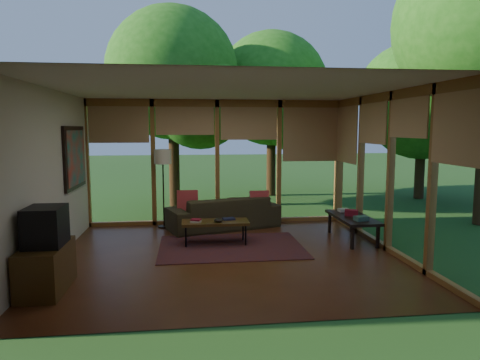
{
  "coord_description": "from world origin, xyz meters",
  "views": [
    {
      "loc": [
        -0.64,
        -6.8,
        2.09
      ],
      "look_at": [
        0.28,
        0.7,
        1.17
      ],
      "focal_mm": 32.0,
      "sensor_mm": 36.0,
      "label": 1
    }
  ],
  "objects": [
    {
      "name": "wall_painting",
      "position": [
        -2.71,
        1.4,
        1.55
      ],
      "size": [
        0.06,
        1.35,
        1.15
      ],
      "color": "black",
      "rests_on": "wall_left"
    },
    {
      "name": "rug",
      "position": [
        0.1,
        0.52,
        0.01
      ],
      "size": [
        2.51,
        1.78,
        0.01
      ],
      "primitive_type": "cube",
      "color": "maroon",
      "rests_on": "floor"
    },
    {
      "name": "sofa",
      "position": [
        0.09,
        2.0,
        0.34
      ],
      "size": [
        2.46,
        1.57,
        0.67
      ],
      "primitive_type": "imported",
      "rotation": [
        0.0,
        0.0,
        3.46
      ],
      "color": "#342E1A",
      "rests_on": "floor"
    },
    {
      "name": "window_wall_back",
      "position": [
        0.0,
        2.5,
        1.35
      ],
      "size": [
        5.5,
        0.12,
        2.7
      ],
      "primitive_type": "cube",
      "color": "#9B6730",
      "rests_on": "ground"
    },
    {
      "name": "ct_book_side",
      "position": [
        0.08,
        0.83,
        0.44
      ],
      "size": [
        0.25,
        0.21,
        0.03
      ],
      "primitive_type": "cube",
      "rotation": [
        0.0,
        0.0,
        0.24
      ],
      "color": "#161933",
      "rests_on": "coffee_table"
    },
    {
      "name": "ct_book_lower",
      "position": [
        -0.52,
        0.7,
        0.44
      ],
      "size": [
        0.21,
        0.16,
        0.03
      ],
      "primitive_type": "cube",
      "rotation": [
        0.0,
        0.0,
        -0.1
      ],
      "color": "beige",
      "rests_on": "coffee_table"
    },
    {
      "name": "exterior_lawn",
      "position": [
        8.0,
        8.0,
        -0.01
      ],
      "size": [
        40.0,
        40.0,
        0.0
      ],
      "primitive_type": "plane",
      "color": "#25531F",
      "rests_on": "ground"
    },
    {
      "name": "ct_bowl",
      "position": [
        -0.12,
        0.65,
        0.46
      ],
      "size": [
        0.16,
        0.16,
        0.07
      ],
      "primitive_type": "ellipsoid",
      "color": "black",
      "rests_on": "coffee_table"
    },
    {
      "name": "pillow_right",
      "position": [
        0.84,
        1.95,
        0.58
      ],
      "size": [
        0.39,
        0.21,
        0.41
      ],
      "primitive_type": "cube",
      "rotation": [
        -0.21,
        0.0,
        0.0
      ],
      "color": "maroon",
      "rests_on": "sofa"
    },
    {
      "name": "ceiling",
      "position": [
        0.0,
        0.0,
        2.7
      ],
      "size": [
        5.5,
        5.5,
        0.0
      ],
      "primitive_type": "plane",
      "rotation": [
        3.14,
        0.0,
        0.0
      ],
      "color": "white",
      "rests_on": "ground"
    },
    {
      "name": "tree_nw",
      "position": [
        -1.0,
        4.8,
        3.51
      ],
      "size": [
        3.47,
        3.47,
        5.25
      ],
      "color": "#3A2715",
      "rests_on": "ground"
    },
    {
      "name": "floor",
      "position": [
        0.0,
        0.0,
        0.0
      ],
      "size": [
        5.5,
        5.5,
        0.0
      ],
      "primitive_type": "plane",
      "color": "#5B2D18",
      "rests_on": "ground"
    },
    {
      "name": "floor_lamp",
      "position": [
        -1.16,
        2.21,
        1.41
      ],
      "size": [
        0.36,
        0.36,
        1.65
      ],
      "color": "black",
      "rests_on": "floor"
    },
    {
      "name": "console_book_a",
      "position": [
        2.4,
        0.33,
        0.5
      ],
      "size": [
        0.26,
        0.21,
        0.08
      ],
      "primitive_type": "cube",
      "rotation": [
        0.0,
        0.0,
        0.21
      ],
      "color": "#376159",
      "rests_on": "side_console"
    },
    {
      "name": "window_wall_right",
      "position": [
        2.75,
        0.0,
        1.35
      ],
      "size": [
        0.12,
        5.0,
        2.7
      ],
      "primitive_type": "cube",
      "color": "#9B6730",
      "rests_on": "ground"
    },
    {
      "name": "media_cabinet",
      "position": [
        -2.47,
        -1.22,
        0.3
      ],
      "size": [
        0.5,
        1.0,
        0.6
      ],
      "primitive_type": "cube",
      "color": "#4D3315",
      "rests_on": "floor"
    },
    {
      "name": "tree_ne",
      "position": [
        1.94,
        6.37,
        3.28
      ],
      "size": [
        3.48,
        3.48,
        5.03
      ],
      "color": "#3A2715",
      "rests_on": "ground"
    },
    {
      "name": "coffee_table",
      "position": [
        -0.17,
        0.75,
        0.39
      ],
      "size": [
        1.2,
        0.5,
        0.43
      ],
      "color": "#4D3315",
      "rests_on": "floor"
    },
    {
      "name": "pillow_left",
      "position": [
        -0.66,
        1.95,
        0.59
      ],
      "size": [
        0.43,
        0.23,
        0.45
      ],
      "primitive_type": "cube",
      "rotation": [
        -0.21,
        0.0,
        0.0
      ],
      "color": "maroon",
      "rests_on": "sofa"
    },
    {
      "name": "side_console",
      "position": [
        2.4,
        0.73,
        0.41
      ],
      "size": [
        0.6,
        1.4,
        0.46
      ],
      "color": "black",
      "rests_on": "floor"
    },
    {
      "name": "wall_front",
      "position": [
        0.0,
        -2.5,
        1.35
      ],
      "size": [
        5.5,
        0.04,
        2.7
      ],
      "primitive_type": "cube",
      "color": "beige",
      "rests_on": "ground"
    },
    {
      "name": "wall_left",
      "position": [
        -2.75,
        0.0,
        1.35
      ],
      "size": [
        0.04,
        5.0,
        2.7
      ],
      "primitive_type": "cube",
      "color": "beige",
      "rests_on": "ground"
    },
    {
      "name": "console_book_c",
      "position": [
        2.4,
        1.18,
        0.48
      ],
      "size": [
        0.22,
        0.17,
        0.06
      ],
      "primitive_type": "cube",
      "rotation": [
        0.0,
        0.0,
        0.09
      ],
      "color": "beige",
      "rests_on": "side_console"
    },
    {
      "name": "television",
      "position": [
        -2.45,
        -1.22,
        0.85
      ],
      "size": [
        0.45,
        0.55,
        0.5
      ],
      "primitive_type": "cube",
      "color": "black",
      "rests_on": "media_cabinet"
    },
    {
      "name": "tree_far",
      "position": [
        5.95,
        5.15,
        2.87
      ],
      "size": [
        3.42,
        3.42,
        4.59
      ],
      "color": "#3A2715",
      "rests_on": "ground"
    },
    {
      "name": "console_book_b",
      "position": [
        2.4,
        0.78,
        0.51
      ],
      "size": [
        0.29,
        0.26,
        0.11
      ],
      "primitive_type": "cube",
      "rotation": [
        0.0,
        0.0,
        -0.4
      ],
      "color": "maroon",
      "rests_on": "side_console"
    },
    {
      "name": "ct_book_upper",
      "position": [
        -0.52,
        0.7,
        0.47
      ],
      "size": [
        0.2,
        0.17,
        0.03
      ],
      "primitive_type": "cube",
      "rotation": [
        0.0,
        0.0,
        -0.33
      ],
      "color": "maroon",
      "rests_on": "coffee_table"
    }
  ]
}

